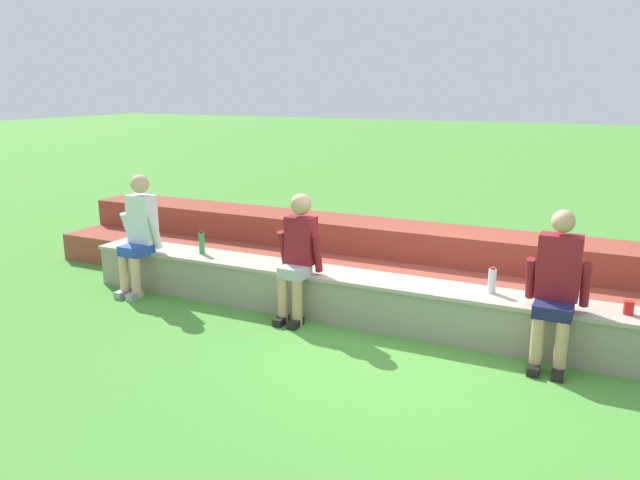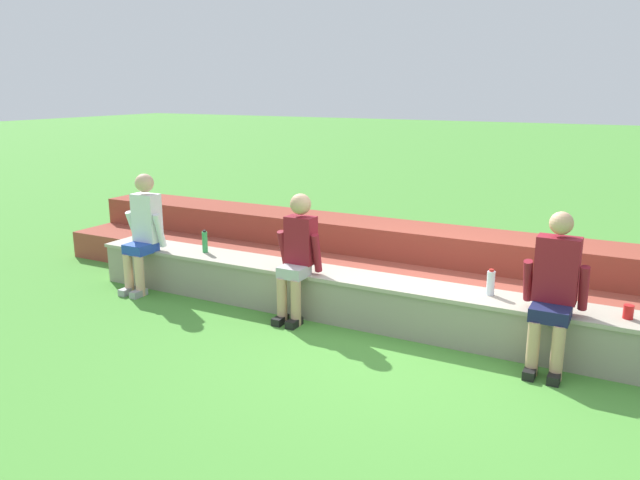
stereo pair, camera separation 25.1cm
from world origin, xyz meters
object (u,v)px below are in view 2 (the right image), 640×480
at_px(plastic_cup_middle, 628,312).
at_px(water_bottle_center_gap, 491,283).
at_px(person_left_of_center, 297,253).
at_px(person_far_left, 143,229).
at_px(water_bottle_near_right, 205,242).
at_px(person_center, 554,288).

bearing_deg(plastic_cup_middle, water_bottle_center_gap, 177.01).
height_order(person_left_of_center, water_bottle_center_gap, person_left_of_center).
bearing_deg(person_far_left, person_left_of_center, 1.16).
bearing_deg(water_bottle_near_right, water_bottle_center_gap, 0.62).
bearing_deg(person_left_of_center, person_center, 0.08).
bearing_deg(water_bottle_near_right, person_far_left, -156.97).
height_order(water_bottle_center_gap, water_bottle_near_right, water_bottle_near_right).
bearing_deg(water_bottle_near_right, plastic_cup_middle, -0.32).
height_order(person_left_of_center, person_center, person_center).
bearing_deg(water_bottle_center_gap, person_far_left, -175.37).
height_order(person_left_of_center, water_bottle_near_right, person_left_of_center).
xyz_separation_m(water_bottle_near_right, plastic_cup_middle, (4.64, -0.03, -0.07)).
bearing_deg(plastic_cup_middle, water_bottle_near_right, 179.68).
bearing_deg(water_bottle_center_gap, water_bottle_near_right, -179.38).
bearing_deg(plastic_cup_middle, person_center, -159.33).
relative_size(person_left_of_center, water_bottle_center_gap, 5.27).
distance_m(person_far_left, plastic_cup_middle, 5.35).
bearing_deg(water_bottle_center_gap, person_left_of_center, -171.65).
distance_m(person_left_of_center, water_bottle_center_gap, 2.01).
relative_size(person_far_left, water_bottle_near_right, 5.25).
bearing_deg(person_far_left, water_bottle_near_right, 23.03).
height_order(person_far_left, water_bottle_center_gap, person_far_left).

